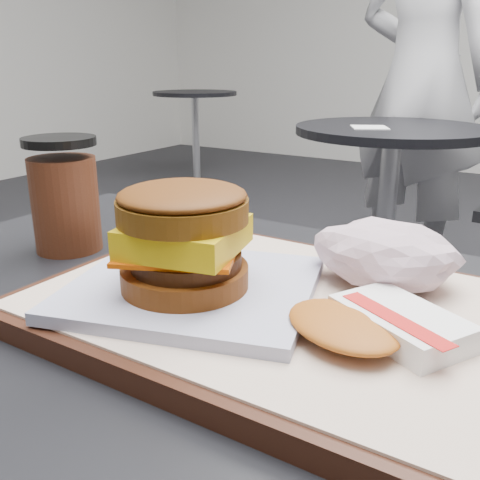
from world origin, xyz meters
name	(u,v)px	position (x,y,z in m)	size (l,w,h in m)	color
serving_tray	(273,308)	(0.03, 0.05, 0.78)	(0.38, 0.28, 0.02)	black
breakfast_sandwich	(187,250)	(-0.02, 0.02, 0.83)	(0.23, 0.22, 0.09)	silver
hash_brown	(375,324)	(0.12, 0.03, 0.80)	(0.13, 0.12, 0.02)	white
crumpled_wrapper	(385,254)	(0.10, 0.13, 0.82)	(0.12, 0.09, 0.05)	silver
coffee_cup	(65,199)	(-0.24, 0.08, 0.83)	(0.08, 0.08, 0.12)	#461F10
neighbor_table	(389,181)	(-0.35, 1.65, 0.55)	(0.70, 0.70, 0.75)	black
napkin	(370,127)	(-0.40, 1.55, 0.75)	(0.12, 0.12, 0.00)	white
patron	(421,78)	(-0.40, 2.17, 0.90)	(0.66, 0.43, 1.80)	silver
bg_table_mid	(195,116)	(-2.40, 3.20, 0.56)	(0.66, 0.66, 0.75)	black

